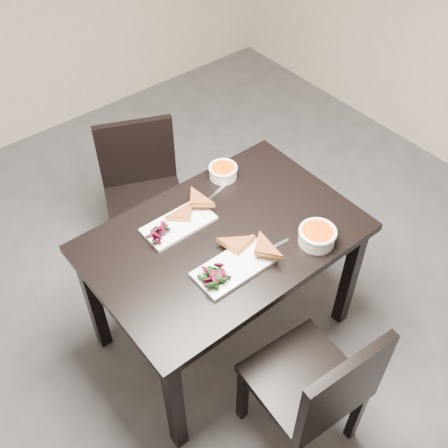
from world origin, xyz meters
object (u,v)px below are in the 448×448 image
object	(u,v)px
chair_near	(318,388)
soup_bowl_near	(317,235)
soup_bowl_far	(223,171)
plate_near	(234,267)
chair_far	(143,188)
plate_far	(179,224)
table	(224,250)

from	to	relation	value
chair_near	soup_bowl_near	distance (m)	0.63
soup_bowl_far	plate_near	bearing A→B (deg)	-124.25
chair_near	soup_bowl_near	xyz separation A→B (m)	(0.36, 0.41, 0.31)
plate_near	chair_far	bearing A→B (deg)	83.09
plate_near	soup_bowl_near	world-z (taller)	soup_bowl_near
chair_near	chair_far	distance (m)	1.45
chair_near	chair_far	world-z (taller)	same
plate_far	soup_bowl_far	distance (m)	0.39
table	chair_far	size ratio (longest dim) A/B	1.41
chair_near	plate_near	distance (m)	0.59
chair_near	plate_far	xyz separation A→B (m)	(-0.05, 0.87, 0.27)
chair_near	plate_near	world-z (taller)	chair_near
plate_far	chair_far	bearing A→B (deg)	75.59
table	chair_near	bearing A→B (deg)	-96.27
plate_near	soup_bowl_far	xyz separation A→B (m)	(0.33, 0.48, 0.03)
table	chair_far	world-z (taller)	chair_far
chair_far	plate_near	bearing A→B (deg)	-73.03
chair_far	chair_near	bearing A→B (deg)	-70.20
chair_far	soup_bowl_near	distance (m)	1.11
chair_far	soup_bowl_far	world-z (taller)	chair_far
plate_near	soup_bowl_far	world-z (taller)	soup_bowl_far
plate_near	soup_bowl_far	size ratio (longest dim) A/B	2.44
chair_near	table	bearing A→B (deg)	88.19
chair_far	plate_near	xyz separation A→B (m)	(-0.11, -0.93, 0.27)
table	soup_bowl_far	distance (m)	0.41
soup_bowl_near	plate_far	distance (m)	0.62
table	plate_near	world-z (taller)	plate_near
chair_near	soup_bowl_near	world-z (taller)	chair_near
chair_near	soup_bowl_far	world-z (taller)	chair_near
soup_bowl_near	plate_far	xyz separation A→B (m)	(-0.41, 0.46, -0.03)
soup_bowl_near	table	bearing A→B (deg)	135.34
table	soup_bowl_far	world-z (taller)	soup_bowl_far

